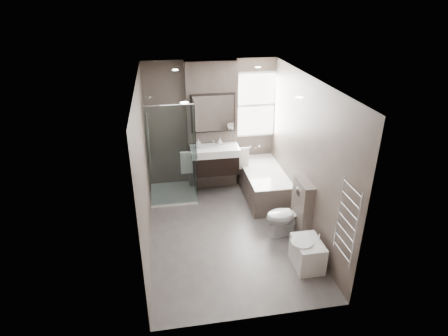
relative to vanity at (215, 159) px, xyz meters
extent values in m
cube|color=#534F4D|center=(0.00, -1.43, -0.77)|extent=(2.65, 3.85, 0.05)
cube|color=silver|center=(0.00, -1.43, 1.88)|extent=(2.65, 3.85, 0.05)
cube|color=brown|center=(0.00, 0.50, 0.56)|extent=(2.65, 0.05, 2.60)
cube|color=brown|center=(0.00, -3.35, 0.56)|extent=(2.65, 0.05, 2.60)
cube|color=brown|center=(-1.32, -1.43, 0.56)|extent=(0.05, 3.85, 2.60)
cube|color=brown|center=(1.32, -1.43, 0.56)|extent=(0.05, 3.85, 2.60)
cube|color=brown|center=(0.00, 0.35, 0.56)|extent=(1.00, 0.25, 2.60)
cube|color=black|center=(0.00, 0.00, -0.08)|extent=(0.90, 0.45, 0.38)
cube|color=white|center=(0.00, 0.00, 0.18)|extent=(0.95, 0.47, 0.15)
cylinder|color=silver|center=(0.00, 0.17, 0.32)|extent=(0.03, 0.03, 0.12)
cylinder|color=silver|center=(0.00, 0.11, 0.37)|extent=(0.02, 0.12, 0.02)
cube|color=black|center=(0.00, 0.19, 0.89)|extent=(0.86, 0.06, 0.76)
cube|color=white|center=(0.00, 0.15, 0.89)|extent=(0.80, 0.02, 0.70)
cube|color=white|center=(-0.56, -0.02, -0.02)|extent=(0.24, 0.06, 0.44)
cube|color=white|center=(0.56, -0.02, -0.02)|extent=(0.24, 0.06, 0.44)
cube|color=white|center=(-0.85, 0.02, -0.71)|extent=(0.90, 0.90, 0.06)
cube|color=white|center=(-0.85, -0.42, 0.29)|extent=(0.88, 0.01, 1.94)
cube|color=white|center=(-0.41, 0.02, 0.29)|extent=(0.01, 0.88, 1.94)
cylinder|color=silver|center=(-1.25, 0.02, 0.51)|extent=(0.02, 0.02, 1.00)
cube|color=brown|center=(0.93, -0.33, -0.47)|extent=(0.75, 1.60, 0.55)
cube|color=white|center=(0.93, -0.33, -0.19)|extent=(0.75, 1.60, 0.03)
cube|color=white|center=(0.93, -0.33, -0.25)|extent=(0.61, 1.42, 0.12)
cube|color=white|center=(0.90, 0.45, 0.93)|extent=(0.98, 0.04, 1.33)
cube|color=white|center=(0.90, 0.43, 0.93)|extent=(0.90, 0.01, 1.25)
cube|color=white|center=(0.90, 0.42, 0.93)|extent=(0.90, 0.01, 0.05)
imported|color=white|center=(0.97, -1.63, -0.39)|extent=(0.72, 0.45, 0.70)
cube|color=brown|center=(1.21, -1.68, -0.24)|extent=(0.18, 0.55, 1.00)
cube|color=silver|center=(1.11, -1.68, 0.08)|extent=(0.01, 0.16, 0.11)
cube|color=white|center=(1.02, -2.48, -0.52)|extent=(0.39, 0.54, 0.44)
cylinder|color=white|center=(0.91, -2.48, -0.31)|extent=(0.33, 0.33, 0.05)
cylinder|color=silver|center=(1.18, -2.48, -0.23)|extent=(0.02, 0.02, 0.10)
cylinder|color=silver|center=(1.25, -3.26, 0.38)|extent=(0.03, 0.03, 1.10)
cylinder|color=silver|center=(1.25, -2.80, 0.38)|extent=(0.03, 0.03, 1.10)
cube|color=silver|center=(1.25, -3.03, 0.38)|extent=(0.02, 0.46, 1.00)
imported|color=white|center=(-0.31, 0.01, 0.35)|extent=(0.08, 0.08, 0.18)
imported|color=white|center=(0.12, 0.12, 0.32)|extent=(0.10, 0.10, 0.13)
camera|label=1|loc=(-0.96, -6.69, 3.04)|focal=30.00mm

